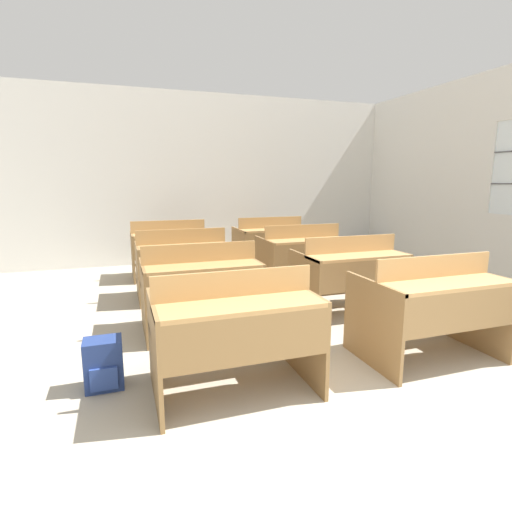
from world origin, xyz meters
TOP-DOWN VIEW (x-y plane):
  - wall_back at (0.00, 6.19)m, footprint 7.24×0.06m
  - wall_right_with_window at (3.59, 3.12)m, footprint 0.06×6.16m
  - bench_front_left at (-0.75, 1.44)m, footprint 1.11×0.76m
  - bench_front_right at (0.92, 1.44)m, footprint 1.11×0.76m
  - bench_second_left at (-0.75, 2.67)m, footprint 1.11×0.76m
  - bench_second_right at (0.91, 2.66)m, footprint 1.11×0.76m
  - bench_third_left at (-0.74, 3.89)m, footprint 1.11×0.76m
  - bench_third_right at (0.90, 3.86)m, footprint 1.11×0.76m
  - bench_back_left at (-0.77, 5.07)m, footprint 1.11×0.76m
  - bench_back_right at (0.90, 5.09)m, footprint 1.11×0.76m
  - wastepaper_bin at (3.31, 5.81)m, footprint 0.24×0.24m
  - schoolbag at (-1.63, 1.79)m, footprint 0.26×0.22m

SIDE VIEW (x-z plane):
  - wastepaper_bin at x=3.31m, z-range 0.00..0.32m
  - schoolbag at x=-1.63m, z-range 0.00..0.36m
  - bench_front_left at x=-0.75m, z-range 0.03..0.90m
  - bench_front_right at x=0.92m, z-range 0.03..0.90m
  - bench_second_left at x=-0.75m, z-range 0.03..0.90m
  - bench_second_right at x=0.91m, z-range 0.03..0.90m
  - bench_third_left at x=-0.74m, z-range 0.03..0.90m
  - bench_third_right at x=0.90m, z-range 0.03..0.90m
  - bench_back_left at x=-0.77m, z-range 0.03..0.90m
  - bench_back_right at x=0.90m, z-range 0.03..0.90m
  - wall_right_with_window at x=3.59m, z-range -0.01..2.98m
  - wall_back at x=0.00m, z-range 0.00..2.99m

